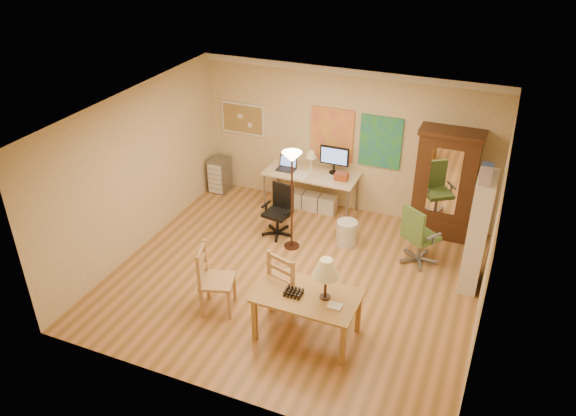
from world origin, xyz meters
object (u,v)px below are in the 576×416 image
at_px(computer_desk, 313,187).
at_px(bookshelf, 477,233).
at_px(office_chair_green, 418,248).
at_px(office_chair_black, 278,222).
at_px(armoire, 444,191).
at_px(dining_table, 314,288).

xyz_separation_m(computer_desk, bookshelf, (3.02, -1.22, 0.43)).
bearing_deg(office_chair_green, office_chair_black, -178.46).
distance_m(office_chair_green, armoire, 1.21).
relative_size(computer_desk, office_chair_green, 1.66).
height_order(dining_table, bookshelf, bookshelf).
xyz_separation_m(office_chair_black, armoire, (2.61, 1.12, 0.60)).
height_order(dining_table, armoire, armoire).
xyz_separation_m(office_chair_green, bookshelf, (0.86, -0.24, 0.63)).
xyz_separation_m(office_chair_black, office_chair_green, (2.43, 0.07, 0.03)).
bearing_deg(office_chair_black, computer_desk, 75.75).
xyz_separation_m(computer_desk, office_chair_black, (-0.26, -1.04, -0.23)).
bearing_deg(computer_desk, office_chair_black, -104.25).
bearing_deg(dining_table, bookshelf, 48.47).
height_order(computer_desk, bookshelf, bookshelf).
relative_size(dining_table, bookshelf, 0.75).
xyz_separation_m(armoire, bookshelf, (0.68, -1.30, 0.06)).
relative_size(dining_table, office_chair_black, 1.48).
bearing_deg(office_chair_green, dining_table, -112.75).
height_order(office_chair_black, office_chair_green, office_chair_green).
bearing_deg(dining_table, office_chair_green, 67.25).
bearing_deg(bookshelf, office_chair_green, 164.25).
relative_size(office_chair_black, office_chair_green, 0.88).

